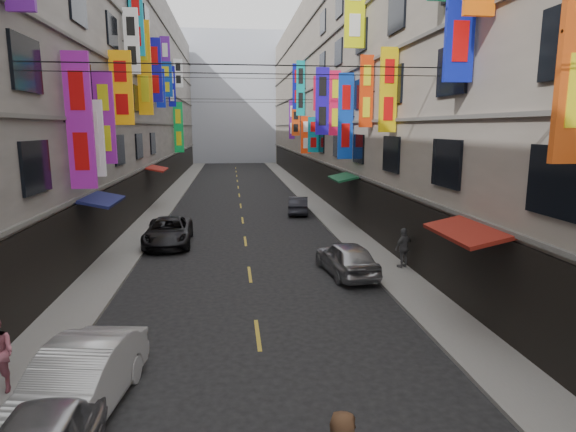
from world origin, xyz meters
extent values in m
cube|color=slate|center=(-6.00, 42.00, 0.06)|extent=(2.00, 90.00, 0.12)
cube|color=slate|center=(6.00, 42.00, 0.06)|extent=(2.00, 90.00, 0.12)
cube|color=gray|center=(-12.00, 42.00, 9.50)|extent=(10.00, 90.00, 19.00)
cube|color=black|center=(-6.95, 42.00, 1.50)|extent=(0.12, 85.50, 3.00)
cube|color=#66635E|center=(-6.94, 42.00, 3.20)|extent=(0.16, 90.00, 0.14)
cube|color=#66635E|center=(-6.94, 42.00, 6.40)|extent=(0.16, 90.00, 0.14)
cube|color=#66635E|center=(-6.94, 42.00, 9.60)|extent=(0.16, 90.00, 0.14)
cube|color=#66635E|center=(-6.94, 42.00, 12.80)|extent=(0.16, 90.00, 0.14)
cube|color=#A09486|center=(12.00, 42.00, 9.50)|extent=(10.00, 90.00, 19.00)
cube|color=black|center=(6.95, 42.00, 1.50)|extent=(0.12, 85.50, 3.00)
cube|color=#66635E|center=(6.94, 42.00, 3.20)|extent=(0.16, 90.00, 0.14)
cube|color=#66635E|center=(6.94, 42.00, 6.40)|extent=(0.16, 90.00, 0.14)
cube|color=#66635E|center=(6.94, 42.00, 9.60)|extent=(0.16, 90.00, 0.14)
cube|color=#66635E|center=(6.94, 42.00, 12.80)|extent=(0.16, 90.00, 0.14)
cube|color=#AEB3C1|center=(0.00, 92.00, 11.00)|extent=(18.00, 8.00, 22.00)
cube|color=#0D1BA1|center=(6.44, 19.52, 9.64)|extent=(0.92, 0.18, 4.35)
cylinder|color=black|center=(6.49, 19.52, 9.64)|extent=(1.02, 0.08, 0.08)
cube|color=#921B94|center=(-6.41, 24.18, 6.29)|extent=(0.98, 0.18, 5.19)
cylinder|color=black|center=(-6.46, 24.18, 6.29)|extent=(1.08, 0.08, 0.08)
cube|color=silver|center=(-6.46, 26.07, 5.59)|extent=(0.87, 0.18, 3.22)
cylinder|color=black|center=(-6.51, 26.07, 5.59)|extent=(0.97, 0.08, 0.08)
cube|color=gold|center=(6.50, 26.45, 7.73)|extent=(0.79, 0.18, 3.76)
cylinder|color=black|center=(6.55, 26.45, 7.73)|extent=(0.89, 0.08, 0.08)
cube|color=#85198E|center=(-6.46, 28.23, 6.49)|extent=(0.87, 0.18, 4.23)
cylinder|color=black|center=(-6.51, 28.23, 6.49)|extent=(0.97, 0.08, 0.08)
cube|color=red|center=(6.55, 30.24, 7.94)|extent=(0.71, 0.18, 3.74)
cylinder|color=black|center=(6.60, 30.24, 7.94)|extent=(0.81, 0.08, 0.08)
cube|color=#FFA60D|center=(-6.33, 31.56, 8.10)|extent=(1.14, 0.18, 3.82)
cylinder|color=black|center=(-6.38, 31.56, 8.10)|extent=(1.24, 0.08, 0.08)
cube|color=#D6DE0B|center=(6.34, 32.28, 12.61)|extent=(1.13, 0.18, 4.29)
cylinder|color=black|center=(6.39, 32.28, 12.61)|extent=(1.23, 0.08, 0.08)
cube|color=#0F3DB2|center=(6.43, 34.36, 6.73)|extent=(0.93, 0.18, 5.23)
cylinder|color=black|center=(6.48, 34.36, 6.73)|extent=(1.03, 0.08, 0.08)
cube|color=white|center=(-6.46, 35.82, 11.17)|extent=(0.87, 0.18, 3.80)
cylinder|color=black|center=(-6.51, 35.82, 11.17)|extent=(0.97, 0.08, 0.08)
cube|color=#0D88A1|center=(-6.46, 37.79, 12.69)|extent=(0.88, 0.18, 4.20)
cylinder|color=black|center=(-6.51, 37.79, 12.69)|extent=(0.98, 0.08, 0.08)
cube|color=#DE1445|center=(6.52, 37.96, 7.69)|extent=(0.77, 0.18, 4.37)
cylinder|color=black|center=(6.57, 37.96, 7.69)|extent=(0.87, 0.08, 0.08)
cube|color=#F2A20D|center=(-6.42, 39.52, 10.03)|extent=(0.96, 0.18, 6.24)
cylinder|color=black|center=(-6.47, 39.52, 10.03)|extent=(1.06, 0.08, 0.08)
cube|color=#200FAF|center=(6.38, 41.88, 8.02)|extent=(1.03, 0.18, 5.05)
cylinder|color=black|center=(6.43, 41.88, 8.02)|extent=(1.13, 0.08, 0.08)
cube|color=#110D98|center=(-6.38, 44.13, 10.42)|extent=(1.04, 0.18, 4.80)
cylinder|color=black|center=(-6.43, 44.13, 10.42)|extent=(1.14, 0.08, 0.08)
cube|color=red|center=(6.51, 44.43, 8.79)|extent=(0.78, 0.18, 2.76)
cylinder|color=black|center=(6.56, 44.43, 8.79)|extent=(0.88, 0.08, 0.08)
cube|color=#0B7384|center=(6.44, 46.15, 5.44)|extent=(0.92, 0.18, 3.02)
cylinder|color=black|center=(6.49, 46.15, 5.44)|extent=(1.02, 0.08, 0.08)
cube|color=#1125CA|center=(-6.52, 47.85, 9.34)|extent=(0.76, 0.18, 3.22)
cylinder|color=black|center=(-6.57, 47.85, 9.34)|extent=(0.86, 0.08, 0.08)
cube|color=#0D3BA0|center=(-6.35, 50.35, 10.33)|extent=(1.11, 0.18, 3.07)
cylinder|color=black|center=(-6.40, 50.35, 10.33)|extent=(1.21, 0.08, 0.08)
cube|color=red|center=(6.41, 50.05, 5.36)|extent=(0.98, 0.18, 3.46)
cylinder|color=black|center=(6.46, 50.05, 5.36)|extent=(1.08, 0.08, 0.08)
cube|color=#57198B|center=(-6.46, 51.55, 12.07)|extent=(0.89, 0.18, 4.32)
cylinder|color=black|center=(-6.51, 51.55, 12.07)|extent=(0.99, 0.08, 0.08)
cube|color=#0B8C8D|center=(6.48, 54.26, 9.95)|extent=(0.85, 0.18, 5.40)
cylinder|color=black|center=(6.53, 54.26, 9.95)|extent=(0.95, 0.08, 0.08)
cube|color=#0D0F9F|center=(-6.54, 56.44, 10.18)|extent=(0.73, 0.18, 4.03)
cylinder|color=black|center=(-6.59, 56.44, 10.18)|extent=(0.83, 0.08, 0.08)
cube|color=#0D1398|center=(6.41, 56.34, 10.29)|extent=(0.98, 0.18, 4.67)
cylinder|color=black|center=(6.46, 56.34, 10.29)|extent=(1.08, 0.08, 0.08)
cube|color=#D94614|center=(6.45, 57.68, 6.67)|extent=(0.90, 0.18, 3.02)
cylinder|color=black|center=(6.50, 57.68, 6.67)|extent=(1.00, 0.08, 0.08)
cube|color=#0D9840|center=(-6.38, 59.89, 6.06)|extent=(1.03, 0.18, 5.51)
cylinder|color=black|center=(-6.43, 59.89, 6.06)|extent=(1.13, 0.08, 0.08)
cube|color=white|center=(-6.42, 62.34, 12.13)|extent=(0.97, 0.18, 3.12)
cylinder|color=black|center=(-6.47, 62.34, 12.13)|extent=(1.07, 0.08, 0.08)
cube|color=#571783|center=(6.58, 62.14, 6.95)|extent=(0.65, 0.18, 4.47)
cylinder|color=black|center=(6.63, 62.14, 6.95)|extent=(0.75, 0.08, 0.08)
cube|color=maroon|center=(6.30, 18.00, 3.00)|extent=(1.39, 3.20, 0.41)
cube|color=#171B51|center=(-6.30, 26.00, 3.00)|extent=(1.39, 3.20, 0.41)
cube|color=#15502E|center=(6.30, 34.00, 3.00)|extent=(1.39, 3.20, 0.41)
cube|color=maroon|center=(-6.30, 42.00, 3.00)|extent=(1.39, 3.20, 0.41)
cylinder|color=black|center=(0.00, 22.00, 8.20)|extent=(14.00, 0.04, 0.04)
cylinder|color=black|center=(0.00, 36.00, 9.40)|extent=(14.00, 0.04, 0.04)
cylinder|color=black|center=(0.00, 50.00, 8.60)|extent=(14.00, 0.04, 0.04)
cube|color=gold|center=(0.00, 18.00, 0.01)|extent=(0.12, 2.20, 0.01)
cube|color=gold|center=(0.00, 24.00, 0.01)|extent=(0.12, 2.20, 0.01)
cube|color=gold|center=(0.00, 30.00, 0.01)|extent=(0.12, 2.20, 0.01)
cube|color=gold|center=(0.00, 36.00, 0.01)|extent=(0.12, 2.20, 0.01)
cube|color=gold|center=(0.00, 42.00, 0.01)|extent=(0.12, 2.20, 0.01)
cube|color=gold|center=(0.00, 48.00, 0.01)|extent=(0.12, 2.20, 0.01)
cube|color=gold|center=(0.00, 54.00, 0.01)|extent=(0.12, 2.20, 0.01)
cube|color=gold|center=(0.00, 60.00, 0.01)|extent=(0.12, 2.20, 0.01)
cube|color=gold|center=(0.00, 66.00, 0.01)|extent=(0.12, 2.20, 0.01)
cube|color=gold|center=(0.00, 72.00, 0.01)|extent=(0.12, 2.20, 0.01)
cube|color=gold|center=(0.00, 78.00, 0.01)|extent=(0.12, 2.20, 0.01)
cylinder|color=black|center=(3.90, 24.49, 0.25)|extent=(0.25, 0.51, 0.50)
cylinder|color=black|center=(4.25, 25.74, 0.25)|extent=(0.25, 0.51, 0.50)
cube|color=black|center=(4.07, 25.11, 0.40)|extent=(0.63, 1.33, 0.18)
cube|color=black|center=(4.14, 25.36, 0.75)|extent=(0.45, 0.62, 0.22)
cylinder|color=black|center=(3.93, 24.58, 0.70)|extent=(0.17, 0.36, 0.88)
cylinder|color=black|center=(3.93, 24.58, 1.05)|extent=(0.50, 0.19, 0.06)
imported|color=silver|center=(-4.00, 14.39, 0.75)|extent=(2.25, 4.73, 1.50)
imported|color=black|center=(-4.00, 29.66, 0.70)|extent=(2.49, 5.12, 1.40)
imported|color=#A2A3A7|center=(4.00, 23.50, 0.72)|extent=(2.18, 4.38, 1.43)
imported|color=#26272E|center=(4.00, 37.97, 0.62)|extent=(1.86, 3.94, 1.25)
imported|color=#545456|center=(6.60, 23.88, 0.98)|extent=(1.16, 0.98, 1.73)
camera|label=1|loc=(-0.68, 4.60, 6.06)|focal=30.00mm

